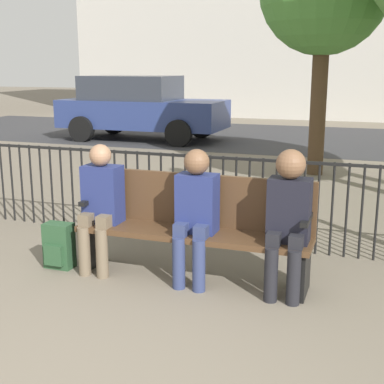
# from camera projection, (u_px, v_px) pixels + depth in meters

# --- Properties ---
(park_bench) EXTENTS (2.08, 0.45, 0.92)m
(park_bench) POSITION_uv_depth(u_px,v_px,m) (195.00, 223.00, 4.73)
(park_bench) COLOR #4C331E
(park_bench) RESTS_ON ground
(seated_person_0) EXTENTS (0.34, 0.39, 1.18)m
(seated_person_0) POSITION_uv_depth(u_px,v_px,m) (100.00, 201.00, 4.85)
(seated_person_0) COLOR brown
(seated_person_0) RESTS_ON ground
(seated_person_1) EXTENTS (0.34, 0.39, 1.18)m
(seated_person_1) POSITION_uv_depth(u_px,v_px,m) (195.00, 209.00, 4.56)
(seated_person_1) COLOR navy
(seated_person_1) RESTS_ON ground
(seated_person_2) EXTENTS (0.34, 0.39, 1.22)m
(seated_person_2) POSITION_uv_depth(u_px,v_px,m) (288.00, 214.00, 4.30)
(seated_person_2) COLOR black
(seated_person_2) RESTS_ON ground
(backpack) EXTENTS (0.27, 0.20, 0.43)m
(backpack) POSITION_uv_depth(u_px,v_px,m) (59.00, 246.00, 5.00)
(backpack) COLOR #284C2D
(backpack) RESTS_ON ground
(fence_railing) EXTENTS (9.01, 0.03, 0.95)m
(fence_railing) POSITION_uv_depth(u_px,v_px,m) (223.00, 193.00, 5.60)
(fence_railing) COLOR black
(fence_railing) RESTS_ON ground
(street_surface) EXTENTS (24.00, 6.00, 0.01)m
(street_surface) POSITION_uv_depth(u_px,v_px,m) (318.00, 139.00, 13.92)
(street_surface) COLOR #333335
(street_surface) RESTS_ON ground
(parked_car_1) EXTENTS (4.20, 1.94, 1.62)m
(parked_car_1) POSITION_uv_depth(u_px,v_px,m) (140.00, 107.00, 13.67)
(parked_car_1) COLOR navy
(parked_car_1) RESTS_ON ground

